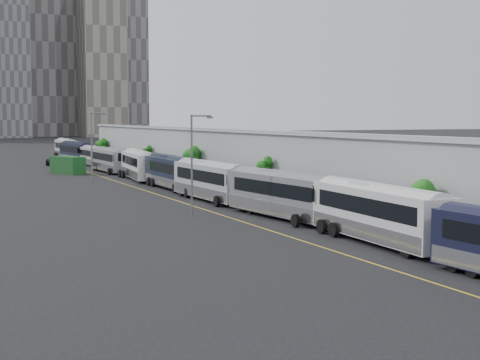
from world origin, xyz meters
TOP-DOWN VIEW (x-y plane):
  - sidewalk at (9.00, 55.00)m, footprint 10.00×170.00m
  - lane_line at (-1.50, 55.00)m, footprint 0.12×160.00m
  - depot at (12.99, 55.00)m, footprint 12.45×160.40m
  - bus_2 at (2.74, 34.03)m, footprint 3.34×14.03m
  - bus_3 at (2.44, 47.79)m, footprint 4.10×13.92m
  - bus_4 at (1.75, 62.50)m, footprint 3.30×13.93m
  - bus_5 at (2.07, 75.97)m, footprint 3.03×13.68m
  - bus_6 at (2.08, 89.94)m, footprint 4.17×13.99m
  - bus_7 at (1.60, 104.61)m, footprint 3.15×13.12m
  - bus_8 at (2.49, 119.39)m, footprint 3.08×12.21m
  - bus_9 at (1.69, 131.15)m, footprint 3.87×13.60m
  - bus_10 at (2.52, 145.20)m, footprint 3.27×14.05m
  - tree_1 at (5.66, 33.86)m, footprint 2.28×2.28m
  - tree_2 at (6.13, 59.10)m, footprint 1.34×1.34m
  - tree_3 at (5.80, 79.45)m, footprint 2.01×2.01m
  - tree_4 at (6.20, 100.06)m, footprint 1.20×1.20m
  - tree_5 at (5.80, 128.04)m, footprint 2.00×2.00m
  - street_lamp_near at (-3.89, 52.27)m, footprint 2.04×0.22m
  - street_lamp_far at (-4.85, 87.20)m, footprint 2.04×0.22m
  - shipping_container at (-4.93, 104.36)m, footprint 4.56×6.60m
  - suv at (-3.31, 122.44)m, footprint 3.44×6.06m

SIDE VIEW (x-z plane):
  - lane_line at x=-1.50m, z-range 0.00..0.02m
  - sidewalk at x=9.00m, z-range 0.00..0.12m
  - suv at x=-3.31m, z-range 0.00..1.60m
  - shipping_container at x=-4.93m, z-range 0.00..2.64m
  - bus_8 at x=2.49m, z-range -0.28..3.26m
  - bus_7 at x=1.60m, z-range -0.30..3.51m
  - bus_9 at x=1.69m, z-range -0.31..3.62m
  - bus_5 at x=2.07m, z-range -0.31..3.68m
  - bus_3 at x=2.44m, z-range -0.31..3.70m
  - bus_6 at x=2.08m, z-range -0.31..3.72m
  - bus_4 at x=1.75m, z-range -0.31..3.73m
  - bus_2 at x=2.74m, z-range -0.32..3.76m
  - bus_10 at x=2.52m, z-range -0.32..3.77m
  - tree_1 at x=5.66m, z-range 0.93..5.09m
  - tree_4 at x=6.20m, z-range 1.22..5.04m
  - tree_5 at x=5.80m, z-range 1.17..5.55m
  - tree_2 at x=6.13m, z-range 1.36..5.57m
  - depot at x=12.99m, z-range -0.09..7.11m
  - tree_3 at x=5.80m, z-range 1.33..6.05m
  - street_lamp_near at x=-3.89m, z-range 0.69..9.48m
  - street_lamp_far at x=-4.85m, z-range 0.69..9.90m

